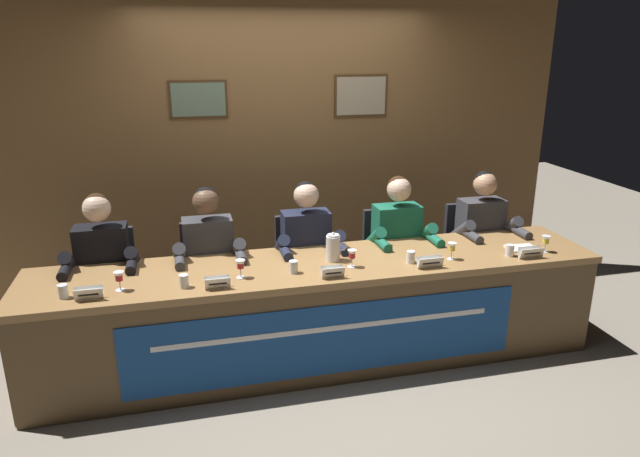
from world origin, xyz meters
name	(u,v)px	position (x,y,z in m)	size (l,w,h in m)	color
ground_plane	(320,358)	(0.00, 0.00, 0.00)	(12.00, 12.00, 0.00)	gray
wall_back_panelled	(282,150)	(0.00, 1.41, 1.30)	(5.20, 0.14, 2.60)	brown
conference_table	(324,300)	(0.00, -0.12, 0.52)	(4.00, 0.76, 0.76)	olive
chair_far_left	(110,292)	(-1.48, 0.56, 0.44)	(0.44, 0.45, 0.91)	black
panelist_far_left	(103,267)	(-1.48, 0.36, 0.72)	(0.51, 0.48, 1.23)	black
nameplate_far_left	(89,294)	(-1.48, -0.26, 0.80)	(0.16, 0.06, 0.08)	white
juice_glass_far_left	(119,278)	(-1.32, -0.16, 0.84)	(0.06, 0.06, 0.12)	white
water_cup_far_left	(63,292)	(-1.64, -0.19, 0.79)	(0.06, 0.06, 0.08)	silver
chair_left	(210,283)	(-0.74, 0.56, 0.44)	(0.44, 0.45, 0.91)	black
panelist_left	(210,258)	(-0.74, 0.36, 0.72)	(0.51, 0.48, 1.23)	black
nameplate_left	(218,283)	(-0.73, -0.28, 0.80)	(0.16, 0.06, 0.08)	white
juice_glass_left	(240,265)	(-0.57, -0.14, 0.84)	(0.06, 0.06, 0.12)	white
water_cup_left	(184,282)	(-0.93, -0.21, 0.79)	(0.06, 0.06, 0.08)	silver
chair_center	(303,274)	(0.00, 0.56, 0.44)	(0.44, 0.45, 0.91)	black
panelist_center	(308,250)	(0.00, 0.36, 0.72)	(0.51, 0.48, 1.23)	black
nameplate_center	(333,272)	(0.01, -0.29, 0.80)	(0.15, 0.06, 0.08)	white
juice_glass_center	(352,255)	(0.19, -0.13, 0.84)	(0.06, 0.06, 0.12)	white
water_cup_center	(293,268)	(-0.22, -0.14, 0.79)	(0.06, 0.06, 0.08)	silver
chair_right	(390,266)	(0.74, 0.56, 0.44)	(0.44, 0.45, 0.91)	black
panelist_right	(400,242)	(0.74, 0.36, 0.72)	(0.51, 0.48, 1.23)	black
nameplate_right	(430,262)	(0.70, -0.27, 0.80)	(0.18, 0.06, 0.08)	white
juice_glass_right	(452,248)	(0.92, -0.16, 0.84)	(0.06, 0.06, 0.12)	white
water_cup_right	(411,258)	(0.61, -0.16, 0.79)	(0.06, 0.06, 0.08)	silver
chair_far_right	(470,258)	(1.48, 0.56, 0.44)	(0.44, 0.45, 0.91)	black
panelist_far_right	(485,235)	(1.48, 0.36, 0.72)	(0.51, 0.48, 1.23)	black
nameplate_far_right	(531,253)	(1.48, -0.27, 0.80)	(0.18, 0.06, 0.08)	white
juice_glass_far_right	(546,241)	(1.65, -0.19, 0.84)	(0.06, 0.06, 0.12)	white
water_cup_far_right	(510,251)	(1.35, -0.20, 0.79)	(0.06, 0.06, 0.08)	silver
water_pitcher_central	(333,248)	(0.10, 0.02, 0.85)	(0.15, 0.10, 0.21)	silver
document_stack_far_right	(521,248)	(1.52, -0.09, 0.76)	(0.22, 0.17, 0.01)	white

